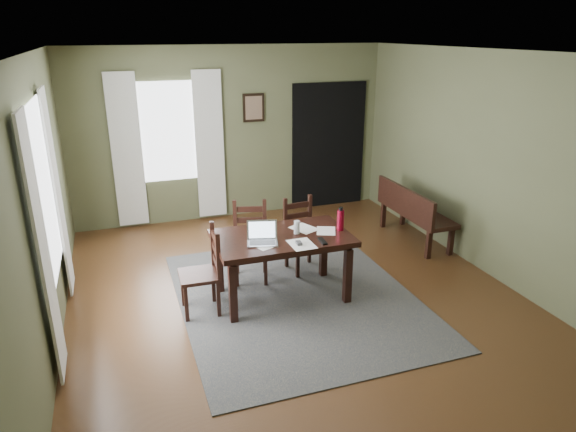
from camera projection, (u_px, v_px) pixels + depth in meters
name	position (u px, v px, depth m)	size (l,w,h in m)	color
ground	(296.00, 298.00, 5.91)	(5.00, 6.00, 0.01)	#492C16
room_shell	(297.00, 143.00, 5.29)	(5.02, 6.02, 2.71)	#565B3B
rug	(297.00, 297.00, 5.90)	(2.60, 3.20, 0.01)	#404040
dining_table	(282.00, 243.00, 5.70)	(1.51, 0.91, 0.75)	black
chair_end	(204.00, 272.00, 5.47)	(0.43, 0.43, 0.96)	black
chair_back_left	(251.00, 243.00, 6.22)	(0.51, 0.51, 0.96)	black
chair_back_right	(302.00, 236.00, 6.48)	(0.44, 0.44, 0.93)	black
bench	(412.00, 209.00, 7.34)	(0.46, 1.44, 0.81)	black
laptop	(262.00, 237.00, 5.48)	(0.38, 0.33, 0.22)	#B7B7BC
computer_mouse	(299.00, 243.00, 5.43)	(0.05, 0.09, 0.03)	#3F3F42
tv_remote	(323.00, 241.00, 5.50)	(0.05, 0.19, 0.02)	black
drinking_glass	(297.00, 227.00, 5.70)	(0.07, 0.07, 0.15)	silver
water_bottle	(340.00, 220.00, 5.78)	(0.08, 0.08, 0.27)	#A80C2A
paper_a	(263.00, 245.00, 5.42)	(0.20, 0.26, 0.00)	white
paper_c	(304.00, 228.00, 5.87)	(0.23, 0.30, 0.00)	white
paper_d	(326.00, 231.00, 5.80)	(0.21, 0.27, 0.00)	white
paper_e	(302.00, 244.00, 5.43)	(0.25, 0.32, 0.00)	white
window_left	(44.00, 194.00, 4.83)	(0.01, 1.30, 1.70)	white
window_back	(168.00, 132.00, 7.74)	(1.00, 0.01, 1.50)	white
curtain_left_near	(43.00, 251.00, 4.20)	(0.03, 0.48, 2.30)	silver
curtain_left_far	(58.00, 194.00, 5.65)	(0.03, 0.48, 2.30)	silver
curtain_back_left	(127.00, 152.00, 7.61)	(0.44, 0.03, 2.30)	silver
curtain_back_right	(210.00, 146.00, 7.99)	(0.44, 0.03, 2.30)	silver
framed_picture	(254.00, 108.00, 8.05)	(0.34, 0.03, 0.44)	black
doorway_back	(328.00, 146.00, 8.69)	(1.30, 0.03, 2.10)	black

